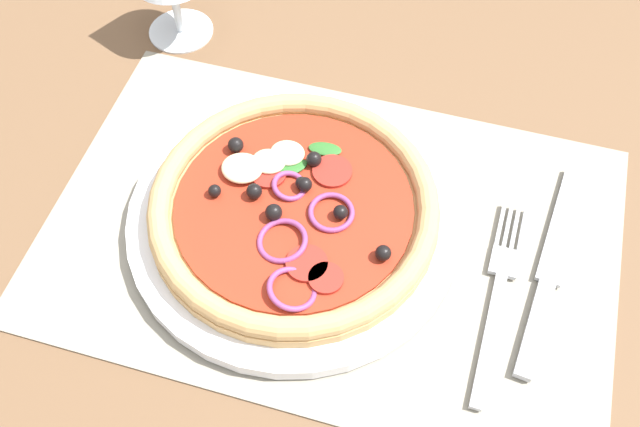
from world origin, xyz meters
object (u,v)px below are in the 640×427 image
plate (295,218)px  knife (552,264)px  fork (499,287)px  pizza (294,206)px

plate → knife: 20.84cm
fork → knife: size_ratio=0.90×
fork → knife: bearing=-47.5°
pizza → plate: bearing=-18.2°
fork → plate: bearing=86.2°
plate → fork: (17.04, -1.56, -0.39)cm
plate → pizza: size_ratio=1.16×
plate → fork: size_ratio=1.50×
plate → pizza: (-0.03, 0.01, 1.70)cm
pizza → fork: bearing=-5.2°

